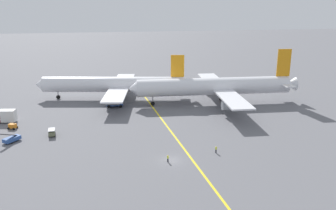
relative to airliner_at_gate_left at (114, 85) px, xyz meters
name	(u,v)px	position (x,y,z in m)	size (l,w,h in m)	color
ground_plane	(171,160)	(10.24, -50.14, -4.92)	(600.00, 600.00, 0.00)	slate
taxiway_stripe	(178,141)	(13.74, -40.14, -4.91)	(0.50, 120.00, 0.01)	yellow
airliner_at_gate_left	(114,85)	(0.00, 0.00, 0.00)	(51.96, 39.57, 14.87)	silver
airliner_being_pushed	(215,87)	(31.58, -10.84, 0.69)	(54.43, 46.20, 17.19)	silver
pushback_tug	(114,103)	(-0.45, -8.98, -3.72)	(8.42, 3.17, 2.85)	#2D4C8C
gse_gpu_cart_small	(13,126)	(-27.04, -24.72, -4.12)	(2.55, 2.28, 1.90)	orange
gse_catering_truck_tall	(5,116)	(-30.19, -18.91, -3.16)	(6.13, 3.22, 3.50)	red
gse_belt_loader_portside	(12,139)	(-25.12, -33.96, -4.09)	(4.05, 4.62, 3.02)	#2D5199
gse_baggage_cart_trailing	(52,133)	(-16.31, -31.46, -4.06)	(1.82, 2.86, 1.71)	#666B4C
ground_crew_marshaller_foreground	(168,158)	(9.43, -50.71, -4.10)	(0.36, 0.36, 1.58)	black
ground_crew_wing_walker_right	(216,149)	(20.61, -48.03, -4.09)	(0.36, 0.36, 1.61)	black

